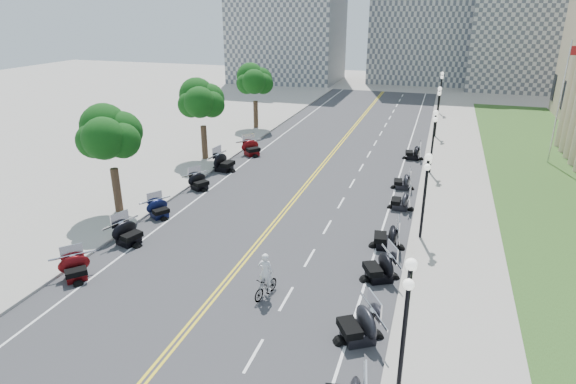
% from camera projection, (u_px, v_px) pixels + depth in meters
% --- Properties ---
extents(ground, '(160.00, 160.00, 0.00)m').
position_uv_depth(ground, '(253.00, 249.00, 26.27)').
color(ground, gray).
extents(road, '(16.00, 90.00, 0.01)m').
position_uv_depth(road, '(304.00, 188.00, 35.15)').
color(road, '#333335').
rests_on(road, ground).
extents(centerline_yellow_a, '(0.12, 90.00, 0.00)m').
position_uv_depth(centerline_yellow_a, '(302.00, 188.00, 35.18)').
color(centerline_yellow_a, yellow).
rests_on(centerline_yellow_a, road).
extents(centerline_yellow_b, '(0.12, 90.00, 0.00)m').
position_uv_depth(centerline_yellow_b, '(305.00, 188.00, 35.11)').
color(centerline_yellow_b, yellow).
rests_on(centerline_yellow_b, road).
extents(edge_line_north, '(0.12, 90.00, 0.00)m').
position_uv_depth(edge_line_north, '(392.00, 198.00, 33.32)').
color(edge_line_north, white).
rests_on(edge_line_north, road).
extents(edge_line_south, '(0.12, 90.00, 0.00)m').
position_uv_depth(edge_line_south, '(224.00, 179.00, 36.97)').
color(edge_line_south, white).
rests_on(edge_line_south, road).
extents(lane_dash_4, '(0.12, 2.00, 0.00)m').
position_uv_depth(lane_dash_4, '(254.00, 356.00, 18.24)').
color(lane_dash_4, white).
rests_on(lane_dash_4, road).
extents(lane_dash_5, '(0.12, 2.00, 0.00)m').
position_uv_depth(lane_dash_5, '(286.00, 299.00, 21.80)').
color(lane_dash_5, white).
rests_on(lane_dash_5, road).
extents(lane_dash_6, '(0.12, 2.00, 0.00)m').
position_uv_depth(lane_dash_6, '(310.00, 258.00, 25.35)').
color(lane_dash_6, white).
rests_on(lane_dash_6, road).
extents(lane_dash_7, '(0.12, 2.00, 0.00)m').
position_uv_depth(lane_dash_7, '(327.00, 227.00, 28.90)').
color(lane_dash_7, white).
rests_on(lane_dash_7, road).
extents(lane_dash_8, '(0.12, 2.00, 0.00)m').
position_uv_depth(lane_dash_8, '(341.00, 203.00, 32.45)').
color(lane_dash_8, white).
rests_on(lane_dash_8, road).
extents(lane_dash_9, '(0.12, 2.00, 0.00)m').
position_uv_depth(lane_dash_9, '(352.00, 183.00, 36.01)').
color(lane_dash_9, white).
rests_on(lane_dash_9, road).
extents(lane_dash_10, '(0.12, 2.00, 0.00)m').
position_uv_depth(lane_dash_10, '(361.00, 168.00, 39.56)').
color(lane_dash_10, white).
rests_on(lane_dash_10, road).
extents(lane_dash_11, '(0.12, 2.00, 0.00)m').
position_uv_depth(lane_dash_11, '(369.00, 154.00, 43.11)').
color(lane_dash_11, white).
rests_on(lane_dash_11, road).
extents(lane_dash_12, '(0.12, 2.00, 0.00)m').
position_uv_depth(lane_dash_12, '(375.00, 143.00, 46.66)').
color(lane_dash_12, white).
rests_on(lane_dash_12, road).
extents(lane_dash_13, '(0.12, 2.00, 0.00)m').
position_uv_depth(lane_dash_13, '(381.00, 133.00, 50.22)').
color(lane_dash_13, white).
rests_on(lane_dash_13, road).
extents(lane_dash_14, '(0.12, 2.00, 0.00)m').
position_uv_depth(lane_dash_14, '(386.00, 125.00, 53.77)').
color(lane_dash_14, white).
rests_on(lane_dash_14, road).
extents(lane_dash_15, '(0.12, 2.00, 0.00)m').
position_uv_depth(lane_dash_15, '(390.00, 118.00, 57.32)').
color(lane_dash_15, white).
rests_on(lane_dash_15, road).
extents(lane_dash_16, '(0.12, 2.00, 0.00)m').
position_uv_depth(lane_dash_16, '(394.00, 111.00, 60.87)').
color(lane_dash_16, white).
rests_on(lane_dash_16, road).
extents(lane_dash_17, '(0.12, 2.00, 0.00)m').
position_uv_depth(lane_dash_17, '(397.00, 105.00, 64.42)').
color(lane_dash_17, white).
rests_on(lane_dash_17, road).
extents(lane_dash_18, '(0.12, 2.00, 0.00)m').
position_uv_depth(lane_dash_18, '(400.00, 100.00, 67.98)').
color(lane_dash_18, white).
rests_on(lane_dash_18, road).
extents(lane_dash_19, '(0.12, 2.00, 0.00)m').
position_uv_depth(lane_dash_19, '(402.00, 96.00, 71.53)').
color(lane_dash_19, white).
rests_on(lane_dash_19, road).
extents(sidewalk_north, '(5.00, 90.00, 0.15)m').
position_uv_depth(sidewalk_north, '(455.00, 204.00, 32.12)').
color(sidewalk_north, '#9E9991').
rests_on(sidewalk_north, ground).
extents(sidewalk_south, '(5.00, 90.00, 0.15)m').
position_uv_depth(sidewalk_south, '(177.00, 173.00, 38.12)').
color(sidewalk_south, '#9E9991').
rests_on(sidewalk_south, ground).
extents(lawn, '(9.00, 60.00, 0.10)m').
position_uv_depth(lawn, '(549.00, 177.00, 37.24)').
color(lawn, '#356023').
rests_on(lawn, ground).
extents(distant_block_a, '(18.00, 14.00, 26.00)m').
position_uv_depth(distant_block_a, '(288.00, 3.00, 81.78)').
color(distant_block_a, gray).
rests_on(distant_block_a, ground).
extents(distant_block_c, '(20.00, 14.00, 22.00)m').
position_uv_depth(distant_block_c, '(541.00, 16.00, 73.75)').
color(distant_block_c, gray).
rests_on(distant_block_c, ground).
extents(street_lamp_1, '(0.50, 1.20, 4.90)m').
position_uv_depth(street_lamp_1, '(405.00, 326.00, 15.77)').
color(street_lamp_1, black).
rests_on(street_lamp_1, sidewalk_north).
extents(street_lamp_2, '(0.50, 1.20, 4.90)m').
position_uv_depth(street_lamp_2, '(424.00, 197.00, 26.43)').
color(street_lamp_2, black).
rests_on(street_lamp_2, sidewalk_north).
extents(street_lamp_3, '(0.50, 1.20, 4.90)m').
position_uv_depth(street_lamp_3, '(433.00, 142.00, 37.08)').
color(street_lamp_3, black).
rests_on(street_lamp_3, sidewalk_north).
extents(street_lamp_4, '(0.50, 1.20, 4.90)m').
position_uv_depth(street_lamp_4, '(437.00, 112.00, 47.74)').
color(street_lamp_4, black).
rests_on(street_lamp_4, sidewalk_north).
extents(street_lamp_5, '(0.50, 1.20, 4.90)m').
position_uv_depth(street_lamp_5, '(440.00, 93.00, 58.40)').
color(street_lamp_5, black).
rests_on(street_lamp_5, sidewalk_north).
extents(flagpole, '(1.10, 0.20, 10.00)m').
position_uv_depth(flagpole, '(559.00, 104.00, 38.87)').
color(flagpole, silver).
rests_on(flagpole, ground).
extents(tree_2, '(4.80, 4.80, 9.20)m').
position_uv_depth(tree_2, '(110.00, 141.00, 29.19)').
color(tree_2, '#235619').
rests_on(tree_2, sidewalk_south).
extents(tree_3, '(4.80, 4.80, 9.20)m').
position_uv_depth(tree_3, '(202.00, 105.00, 39.84)').
color(tree_3, '#235619').
rests_on(tree_3, sidewalk_south).
extents(tree_4, '(4.80, 4.80, 9.20)m').
position_uv_depth(tree_4, '(255.00, 84.00, 50.50)').
color(tree_4, '#235619').
rests_on(tree_4, sidewalk_south).
extents(motorcycle_n_4, '(3.07, 3.07, 1.56)m').
position_uv_depth(motorcycle_n_4, '(358.00, 323.00, 18.86)').
color(motorcycle_n_4, black).
rests_on(motorcycle_n_4, road).
extents(motorcycle_n_5, '(2.88, 2.88, 1.49)m').
position_uv_depth(motorcycle_n_5, '(379.00, 266.00, 23.11)').
color(motorcycle_n_5, black).
rests_on(motorcycle_n_5, road).
extents(motorcycle_n_6, '(2.34, 2.34, 1.47)m').
position_uv_depth(motorcycle_n_6, '(387.00, 235.00, 26.19)').
color(motorcycle_n_6, black).
rests_on(motorcycle_n_6, road).
extents(motorcycle_n_7, '(1.89, 1.89, 1.31)m').
position_uv_depth(motorcycle_n_7, '(401.00, 200.00, 31.26)').
color(motorcycle_n_7, black).
rests_on(motorcycle_n_7, road).
extents(motorcycle_n_8, '(2.01, 2.01, 1.27)m').
position_uv_depth(motorcycle_n_8, '(402.00, 180.00, 34.78)').
color(motorcycle_n_8, black).
rests_on(motorcycle_n_8, road).
extents(motorcycle_n_10, '(2.12, 2.12, 1.36)m').
position_uv_depth(motorcycle_n_10, '(413.00, 152.00, 41.52)').
color(motorcycle_n_10, black).
rests_on(motorcycle_n_10, road).
extents(motorcycle_s_4, '(2.62, 2.62, 1.29)m').
position_uv_depth(motorcycle_s_4, '(75.00, 267.00, 23.17)').
color(motorcycle_s_4, '#590A0C').
rests_on(motorcycle_s_4, road).
extents(motorcycle_s_5, '(2.55, 2.55, 1.43)m').
position_uv_depth(motorcycle_s_5, '(128.00, 232.00, 26.63)').
color(motorcycle_s_5, black).
rests_on(motorcycle_s_5, road).
extents(motorcycle_s_6, '(2.47, 2.47, 1.25)m').
position_uv_depth(motorcycle_s_6, '(159.00, 208.00, 30.05)').
color(motorcycle_s_6, black).
rests_on(motorcycle_s_6, road).
extents(motorcycle_s_7, '(2.55, 2.55, 1.31)m').
position_uv_depth(motorcycle_s_7, '(199.00, 181.00, 34.67)').
color(motorcycle_s_7, black).
rests_on(motorcycle_s_7, road).
extents(motorcycle_s_8, '(2.53, 2.53, 1.57)m').
position_uv_depth(motorcycle_s_8, '(224.00, 161.00, 38.56)').
color(motorcycle_s_8, black).
rests_on(motorcycle_s_8, road).
extents(motorcycle_s_9, '(3.01, 3.01, 1.49)m').
position_uv_depth(motorcycle_s_9, '(252.00, 147.00, 42.62)').
color(motorcycle_s_9, '#590A0C').
rests_on(motorcycle_s_9, road).
extents(bicycle, '(0.92, 1.78, 1.03)m').
position_uv_depth(bicycle, '(266.00, 287.00, 21.81)').
color(bicycle, '#A51414').
rests_on(bicycle, road).
extents(cyclist_rider, '(0.68, 0.45, 1.86)m').
position_uv_depth(cyclist_rider, '(265.00, 259.00, 21.29)').
color(cyclist_rider, white).
rests_on(cyclist_rider, bicycle).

